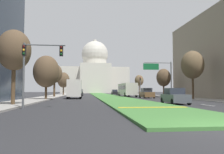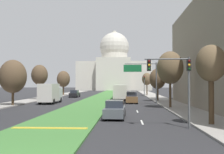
{
  "view_description": "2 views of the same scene",
  "coord_description": "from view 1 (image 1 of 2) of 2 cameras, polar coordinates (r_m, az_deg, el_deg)",
  "views": [
    {
      "loc": [
        -5.05,
        -7.72,
        1.44
      ],
      "look_at": [
        1.05,
        44.31,
        4.51
      ],
      "focal_mm": 36.47,
      "sensor_mm": 36.0,
      "label": 1
    },
    {
      "loc": [
        5.25,
        -8.44,
        3.28
      ],
      "look_at": [
        2.93,
        36.16,
        4.38
      ],
      "focal_mm": 40.67,
      "sensor_mm": 36.0,
      "label": 2
    }
  ],
  "objects": [
    {
      "name": "city_bus",
      "position": [
        51.32,
        3.79,
        -2.98
      ],
      "size": [
        2.62,
        11.0,
        2.95
      ],
      "color": "beige",
      "rests_on": "ground_plane"
    },
    {
      "name": "lane_dashes_right",
      "position": [
        40.27,
        10.26,
        -5.34
      ],
      "size": [
        0.16,
        38.79,
        0.01
      ],
      "color": "silver",
      "rests_on": "ground_plane"
    },
    {
      "name": "traffic_light_far_right",
      "position": [
        62.67,
        7.09,
        -1.61
      ],
      "size": [
        0.28,
        0.35,
        5.2
      ],
      "color": "#515456",
      "rests_on": "ground_plane"
    },
    {
      "name": "street_tree_right_distant",
      "position": [
        68.85,
        6.82,
        -0.88
      ],
      "size": [
        2.62,
        2.62,
        6.06
      ],
      "color": "#4C3823",
      "rests_on": "ground_plane"
    },
    {
      "name": "ground_plane",
      "position": [
        65.71,
        -2.29,
        -4.6
      ],
      "size": [
        260.0,
        260.0,
        0.0
      ],
      "primitive_type": "plane",
      "color": "#2B2B2D"
    },
    {
      "name": "sedan_distant",
      "position": [
        58.02,
        -8.19,
        -3.96
      ],
      "size": [
        1.91,
        4.46,
        1.69
      ],
      "color": "black",
      "rests_on": "ground_plane"
    },
    {
      "name": "sedan_lead_stopped",
      "position": [
        24.83,
        15.44,
        -4.74
      ],
      "size": [
        2.02,
        4.31,
        1.68
      ],
      "color": "#4C5156",
      "rests_on": "ground_plane"
    },
    {
      "name": "sidewalk_right",
      "position": [
        56.71,
        11.24,
        -4.67
      ],
      "size": [
        4.0,
        104.01,
        0.15
      ],
      "primitive_type": "cube",
      "color": "#9E9991",
      "rests_on": "ground_plane"
    },
    {
      "name": "grass_median",
      "position": [
        59.95,
        -1.86,
        -4.66
      ],
      "size": [
        5.88,
        104.01,
        0.14
      ],
      "primitive_type": "cube",
      "color": "#427A38",
      "rests_on": "ground_plane"
    },
    {
      "name": "sedan_midblock",
      "position": [
        42.96,
        8.67,
        -4.08
      ],
      "size": [
        2.0,
        4.6,
        1.86
      ],
      "color": "brown",
      "rests_on": "ground_plane"
    },
    {
      "name": "capitol_building",
      "position": [
        122.97,
        -4.32,
        0.92
      ],
      "size": [
        34.93,
        22.13,
        29.06
      ],
      "color": "beige",
      "rests_on": "ground_plane"
    },
    {
      "name": "street_tree_right_far",
      "position": [
        48.58,
        12.8,
        -0.17
      ],
      "size": [
        2.96,
        2.96,
        5.94
      ],
      "color": "#4C3823",
      "rests_on": "ground_plane"
    },
    {
      "name": "median_curb_nose",
      "position": [
        17.53,
        10.16,
        -7.49
      ],
      "size": [
        5.29,
        0.5,
        0.04
      ],
      "primitive_type": "cube",
      "color": "gold",
      "rests_on": "grass_median"
    },
    {
      "name": "box_truck_delivery",
      "position": [
        39.92,
        -9.35,
        -2.97
      ],
      "size": [
        2.4,
        6.4,
        3.2
      ],
      "color": "silver",
      "rests_on": "ground_plane"
    },
    {
      "name": "street_tree_right_mid",
      "position": [
        36.75,
        19.52,
        2.88
      ],
      "size": [
        3.43,
        3.43,
        7.47
      ],
      "color": "#4C3823",
      "rests_on": "ground_plane"
    },
    {
      "name": "sidewalk_left",
      "position": [
        54.46,
        -14.47,
        -4.68
      ],
      "size": [
        4.0,
        104.01,
        0.15
      ],
      "primitive_type": "cube",
      "color": "#9E9991",
      "rests_on": "ground_plane"
    },
    {
      "name": "traffic_light_near_left",
      "position": [
        19.02,
        -18.75,
        3.94
      ],
      "size": [
        3.34,
        0.35,
        5.2
      ],
      "color": "#515456",
      "rests_on": "ground_plane"
    },
    {
      "name": "street_tree_left_mid",
      "position": [
        35.58,
        -16.15,
        1.32
      ],
      "size": [
        3.85,
        3.85,
        6.67
      ],
      "color": "#4C3823",
      "rests_on": "ground_plane"
    },
    {
      "name": "street_tree_left_distant",
      "position": [
        67.06,
        -12.08,
        -0.74
      ],
      "size": [
        3.5,
        3.5,
        6.62
      ],
      "color": "#4C3823",
      "rests_on": "ground_plane"
    },
    {
      "name": "street_tree_left_far",
      "position": [
        48.28,
        -14.22,
        0.83
      ],
      "size": [
        3.14,
        3.14,
        6.88
      ],
      "color": "#4C3823",
      "rests_on": "ground_plane"
    },
    {
      "name": "street_tree_left_near",
      "position": [
        23.16,
        -23.32,
        6.11
      ],
      "size": [
        3.05,
        3.05,
        7.09
      ],
      "color": "#4C3823",
      "rests_on": "ground_plane"
    },
    {
      "name": "overhead_guide_sign",
      "position": [
        41.05,
        12.18,
        1.18
      ],
      "size": [
        5.17,
        0.2,
        6.5
      ],
      "color": "#515456",
      "rests_on": "ground_plane"
    },
    {
      "name": "sedan_far_horizon",
      "position": [
        73.54,
        0.66,
        -3.86
      ],
      "size": [
        1.97,
        4.18,
        1.66
      ],
      "color": "black",
      "rests_on": "ground_plane"
    }
  ]
}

